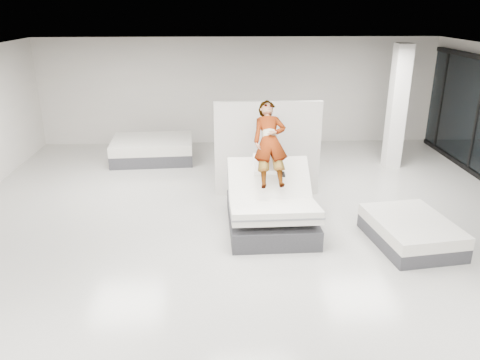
{
  "coord_description": "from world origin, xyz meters",
  "views": [
    {
      "loc": [
        -0.57,
        -7.25,
        4.11
      ],
      "look_at": [
        -0.21,
        0.97,
        1.0
      ],
      "focal_mm": 35.0,
      "sensor_mm": 36.0,
      "label": 1
    }
  ],
  "objects": [
    {
      "name": "room",
      "position": [
        0.0,
        0.0,
        1.6
      ],
      "size": [
        14.0,
        14.04,
        3.2
      ],
      "color": "#B6B4AC",
      "rests_on": "ground"
    },
    {
      "name": "person",
      "position": [
        0.37,
        1.28,
        1.34
      ],
      "size": [
        0.69,
        1.65,
        1.48
      ],
      "primitive_type": "imported",
      "rotation": [
        0.87,
        0.0,
        0.02
      ],
      "color": "slate",
      "rests_on": "hero_bed"
    },
    {
      "name": "hero_bed",
      "position": [
        0.38,
        0.95,
        0.41
      ],
      "size": [
        1.66,
        2.17,
        1.35
      ],
      "color": "#39393E",
      "rests_on": "floor"
    },
    {
      "name": "remote",
      "position": [
        0.6,
        0.93,
        1.11
      ],
      "size": [
        0.05,
        0.14,
        0.08
      ],
      "primitive_type": "cube",
      "rotation": [
        0.35,
        0.0,
        0.02
      ],
      "color": "black",
      "rests_on": "person"
    },
    {
      "name": "flat_bed_left_far",
      "position": [
        -2.46,
        5.34,
        0.3
      ],
      "size": [
        2.28,
        1.77,
        0.6
      ],
      "color": "#39393E",
      "rests_on": "floor"
    },
    {
      "name": "divider_panel",
      "position": [
        0.47,
        2.69,
        1.07
      ],
      "size": [
        2.36,
        0.11,
        2.14
      ],
      "primitive_type": "cube",
      "rotation": [
        0.0,
        0.0,
        -0.0
      ],
      "color": "silver",
      "rests_on": "floor"
    },
    {
      "name": "flat_bed_right_far",
      "position": [
        2.86,
        0.2,
        0.24
      ],
      "size": [
        1.52,
        1.88,
        0.47
      ],
      "color": "#39393E",
      "rests_on": "floor"
    },
    {
      "name": "column",
      "position": [
        4.0,
        4.5,
        1.6
      ],
      "size": [
        0.4,
        0.4,
        3.2
      ],
      "primitive_type": "cube",
      "color": "white",
      "rests_on": "floor"
    }
  ]
}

